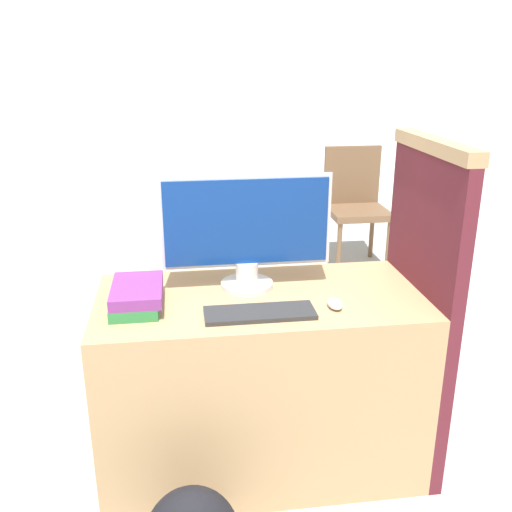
{
  "coord_description": "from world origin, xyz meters",
  "views": [
    {
      "loc": [
        -0.28,
        -1.62,
        1.58
      ],
      "look_at": [
        -0.02,
        0.27,
        0.9
      ],
      "focal_mm": 40.0,
      "sensor_mm": 36.0,
      "label": 1
    }
  ],
  "objects_px": {
    "keyboard": "(260,313)",
    "far_chair": "(355,200)",
    "monitor": "(247,231)",
    "mouse": "(335,304)",
    "book_stack": "(136,296)"
  },
  "relations": [
    {
      "from": "keyboard",
      "to": "far_chair",
      "type": "relative_size",
      "value": 0.42
    },
    {
      "from": "keyboard",
      "to": "far_chair",
      "type": "bearing_deg",
      "value": 65.31
    },
    {
      "from": "monitor",
      "to": "book_stack",
      "type": "relative_size",
      "value": 2.3
    },
    {
      "from": "keyboard",
      "to": "mouse",
      "type": "relative_size",
      "value": 4.32
    },
    {
      "from": "mouse",
      "to": "monitor",
      "type": "bearing_deg",
      "value": 140.66
    },
    {
      "from": "keyboard",
      "to": "book_stack",
      "type": "relative_size",
      "value": 1.38
    },
    {
      "from": "mouse",
      "to": "far_chair",
      "type": "distance_m",
      "value": 2.5
    },
    {
      "from": "mouse",
      "to": "far_chair",
      "type": "xyz_separation_m",
      "value": [
        0.82,
        2.35,
        -0.23
      ]
    },
    {
      "from": "book_stack",
      "to": "far_chair",
      "type": "height_order",
      "value": "far_chair"
    },
    {
      "from": "book_stack",
      "to": "far_chair",
      "type": "relative_size",
      "value": 0.3
    },
    {
      "from": "monitor",
      "to": "keyboard",
      "type": "height_order",
      "value": "monitor"
    },
    {
      "from": "mouse",
      "to": "far_chair",
      "type": "relative_size",
      "value": 0.1
    },
    {
      "from": "mouse",
      "to": "book_stack",
      "type": "height_order",
      "value": "book_stack"
    },
    {
      "from": "keyboard",
      "to": "mouse",
      "type": "xyz_separation_m",
      "value": [
        0.27,
        0.02,
        0.01
      ]
    },
    {
      "from": "keyboard",
      "to": "mouse",
      "type": "distance_m",
      "value": 0.27
    }
  ]
}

